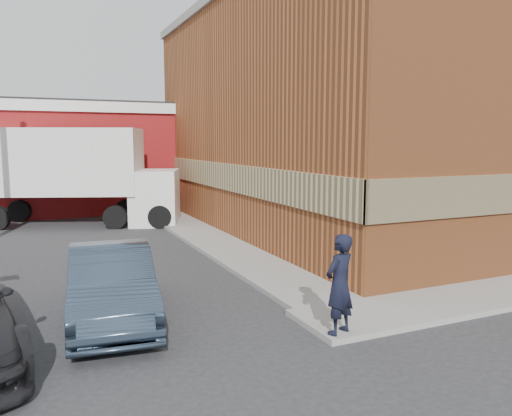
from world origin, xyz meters
name	(u,v)px	position (x,y,z in m)	size (l,w,h in m)	color
ground	(306,312)	(0.00, 0.00, 0.00)	(90.00, 90.00, 0.00)	#28282B
brick_building	(374,117)	(8.50, 9.00, 4.68)	(14.25, 18.25, 9.36)	#A05229
sidewalk_west	(202,235)	(0.60, 9.00, 0.06)	(1.80, 18.00, 0.12)	gray
warehouse	(15,157)	(-6.00, 20.00, 2.81)	(16.30, 8.30, 5.60)	maroon
man	(339,284)	(-0.20, -1.55, 1.05)	(0.68, 0.45, 1.86)	black
sedan	(111,284)	(-3.85, 1.21, 0.75)	(1.59, 4.57, 1.51)	#2E3D4E
box_truck	(82,170)	(-3.24, 13.78, 2.41)	(8.81, 5.34, 4.18)	white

